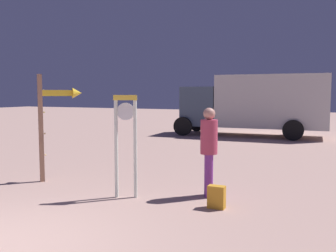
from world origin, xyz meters
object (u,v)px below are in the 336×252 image
(arrow_sign, at_px, (55,113))
(person_near_clock, at_px, (209,147))
(box_truck_near, at_px, (256,103))
(backpack, at_px, (217,197))
(standing_clock, at_px, (126,136))

(arrow_sign, relative_size, person_near_clock, 1.41)
(arrow_sign, xyz_separation_m, person_near_clock, (3.70, 0.20, -0.61))
(person_near_clock, height_order, box_truck_near, box_truck_near)
(arrow_sign, height_order, backpack, arrow_sign)
(person_near_clock, relative_size, backpack, 4.32)
(standing_clock, distance_m, arrow_sign, 2.34)
(arrow_sign, distance_m, person_near_clock, 3.75)
(arrow_sign, distance_m, box_truck_near, 11.36)
(standing_clock, xyz_separation_m, backpack, (1.83, 0.08, -1.02))
(person_near_clock, xyz_separation_m, box_truck_near, (-1.25, 10.89, 0.61))
(backpack, bearing_deg, arrow_sign, 173.46)
(backpack, xyz_separation_m, box_truck_near, (-1.62, 11.56, 1.39))
(arrow_sign, xyz_separation_m, box_truck_near, (2.45, 11.10, -0.00))
(arrow_sign, height_order, person_near_clock, arrow_sign)
(arrow_sign, bearing_deg, backpack, -6.54)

